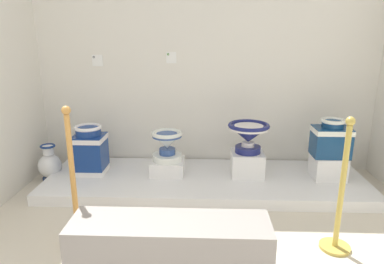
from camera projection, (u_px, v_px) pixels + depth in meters
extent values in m
cube|color=silver|center=(207.00, 44.00, 3.83)|extent=(3.99, 0.06, 2.89)
cube|color=white|center=(205.00, 181.00, 3.65)|extent=(3.29, 1.05, 0.11)
cube|color=white|center=(92.00, 170.00, 3.74)|extent=(0.33, 0.30, 0.06)
cube|color=navy|center=(90.00, 152.00, 3.68)|extent=(0.32, 0.31, 0.36)
cube|color=white|center=(89.00, 138.00, 3.64)|extent=(0.33, 0.32, 0.05)
cylinder|color=navy|center=(88.00, 131.00, 3.62)|extent=(0.26, 0.26, 0.08)
torus|color=white|center=(88.00, 127.00, 3.61)|extent=(0.28, 0.28, 0.04)
cube|color=white|center=(168.00, 167.00, 3.69)|extent=(0.35, 0.32, 0.15)
cylinder|color=white|center=(167.00, 157.00, 3.66)|extent=(0.31, 0.31, 0.07)
cylinder|color=#304E8E|center=(167.00, 151.00, 3.64)|extent=(0.17, 0.17, 0.06)
cone|color=white|center=(167.00, 141.00, 3.61)|extent=(0.31, 0.31, 0.16)
cylinder|color=#304E8E|center=(167.00, 135.00, 3.59)|extent=(0.30, 0.30, 0.03)
torus|color=white|center=(167.00, 133.00, 3.59)|extent=(0.33, 0.33, 0.04)
cylinder|color=#304E8E|center=(167.00, 134.00, 3.59)|extent=(0.22, 0.22, 0.01)
cube|color=white|center=(247.00, 164.00, 3.65)|extent=(0.33, 0.32, 0.25)
cylinder|color=navy|center=(248.00, 149.00, 3.61)|extent=(0.27, 0.27, 0.06)
cylinder|color=white|center=(248.00, 144.00, 3.59)|extent=(0.13, 0.13, 0.05)
cone|color=navy|center=(248.00, 134.00, 3.56)|extent=(0.42, 0.42, 0.17)
cylinder|color=white|center=(249.00, 127.00, 3.54)|extent=(0.41, 0.41, 0.03)
torus|color=navy|center=(249.00, 126.00, 3.54)|extent=(0.43, 0.43, 0.04)
cylinder|color=white|center=(249.00, 126.00, 3.54)|extent=(0.29, 0.29, 0.01)
cube|color=white|center=(328.00, 167.00, 3.58)|extent=(0.32, 0.31, 0.24)
cube|color=navy|center=(331.00, 142.00, 3.51)|extent=(0.35, 0.26, 0.30)
cube|color=white|center=(332.00, 131.00, 3.48)|extent=(0.36, 0.27, 0.05)
cylinder|color=navy|center=(333.00, 124.00, 3.46)|extent=(0.21, 0.21, 0.07)
torus|color=white|center=(333.00, 121.00, 3.45)|extent=(0.24, 0.24, 0.04)
cube|color=white|center=(98.00, 60.00, 3.89)|extent=(0.12, 0.01, 0.13)
cube|color=slate|center=(94.00, 57.00, 3.88)|extent=(0.02, 0.01, 0.02)
cube|color=white|center=(171.00, 58.00, 3.85)|extent=(0.11, 0.01, 0.12)
cube|color=#5B9E4C|center=(168.00, 54.00, 3.84)|extent=(0.02, 0.01, 0.02)
cylinder|color=navy|center=(51.00, 178.00, 3.82)|extent=(0.18, 0.18, 0.03)
ellipsoid|color=white|center=(50.00, 166.00, 3.78)|extent=(0.25, 0.25, 0.26)
cylinder|color=white|center=(48.00, 150.00, 3.74)|extent=(0.12, 0.12, 0.09)
torus|color=navy|center=(48.00, 146.00, 3.72)|extent=(0.16, 0.16, 0.02)
cylinder|color=#CD8D41|center=(79.00, 240.00, 2.67)|extent=(0.26, 0.26, 0.02)
cylinder|color=#CD8D41|center=(73.00, 180.00, 2.54)|extent=(0.04, 0.04, 0.98)
sphere|color=#CD8D41|center=(66.00, 110.00, 2.40)|extent=(0.06, 0.06, 0.06)
cylinder|color=gold|center=(335.00, 247.00, 2.59)|extent=(0.22, 0.22, 0.02)
cylinder|color=gold|center=(342.00, 188.00, 2.46)|extent=(0.04, 0.04, 0.92)
sphere|color=gold|center=(350.00, 121.00, 2.33)|extent=(0.06, 0.06, 0.06)
cube|color=gray|center=(170.00, 249.00, 2.25)|extent=(1.28, 0.36, 0.40)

